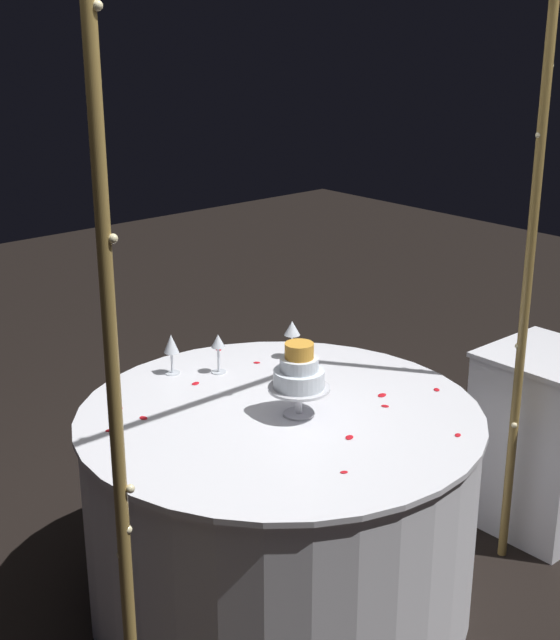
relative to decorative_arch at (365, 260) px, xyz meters
The scene contains 21 objects.
ground_plane 1.48m from the decorative_arch, 89.84° to the right, with size 12.00×12.00×0.00m, color black.
decorative_arch is the anchor object (origin of this frame).
main_table 1.11m from the decorative_arch, 89.84° to the right, with size 1.46×1.46×0.78m.
side_table 1.59m from the decorative_arch, behind, with size 0.50×0.50×0.79m.
tiered_cake 0.59m from the decorative_arch, 96.24° to the right, with size 0.22×0.22×0.27m.
wine_glass_0 1.09m from the decorative_arch, 85.17° to the right, with size 0.06×0.06×0.16m.
wine_glass_1 1.00m from the decorative_arch, 117.16° to the right, with size 0.07×0.07×0.16m.
wine_glass_2 0.99m from the decorative_arch, 94.41° to the right, with size 0.06×0.06×0.16m.
rose_petal_0 1.03m from the decorative_arch, 84.70° to the right, with size 0.03×0.02×0.00m, color red.
rose_petal_1 0.66m from the decorative_arch, 26.68° to the left, with size 0.02×0.02×0.00m, color red.
rose_petal_2 0.74m from the decorative_arch, 156.46° to the left, with size 0.03×0.02×0.00m, color red.
rose_petal_3 1.01m from the decorative_arch, 59.53° to the right, with size 0.03×0.02×0.00m, color red.
rose_petal_4 0.74m from the decorative_arch, 150.90° to the right, with size 0.03×0.02×0.00m, color red.
rose_petal_5 1.06m from the decorative_arch, 106.60° to the right, with size 0.03×0.02×0.00m, color red.
rose_petal_6 1.12m from the decorative_arch, 118.36° to the right, with size 0.03×0.02×0.00m, color red.
rose_petal_7 1.11m from the decorative_arch, 62.51° to the right, with size 0.03×0.02×0.00m, color red.
rose_petal_8 0.88m from the decorative_arch, 165.46° to the right, with size 0.03×0.02×0.00m, color red.
rose_petal_9 1.23m from the decorative_arch, 101.74° to the right, with size 0.03×0.02×0.00m, color red.
rose_petal_10 1.07m from the decorative_arch, 51.04° to the right, with size 0.03×0.02×0.00m, color red.
rose_petal_11 0.79m from the decorative_arch, 146.73° to the right, with size 0.04×0.03×0.00m, color red.
rose_petal_12 0.65m from the decorative_arch, 115.91° to the right, with size 0.04×0.03×0.00m, color red.
Camera 1 is at (1.91, 2.18, 2.13)m, focal length 49.99 mm.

